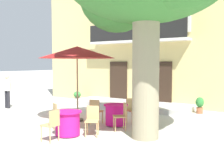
{
  "coord_description": "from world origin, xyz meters",
  "views": [
    {
      "loc": [
        7.63,
        -8.37,
        2.22
      ],
      "look_at": [
        0.63,
        1.98,
        1.3
      ],
      "focal_mm": 45.71,
      "sensor_mm": 36.0,
      "label": 1
    }
  ],
  "objects_px": {
    "ground_planter_right": "(200,104)",
    "ground_planter_left": "(77,96)",
    "cafe_chair_middle_2": "(122,115)",
    "cafe_umbrella": "(77,53)",
    "cafe_chair_near_tree_1": "(92,119)",
    "cafe_chair_middle_1": "(96,110)",
    "pedestrian_near_entrance": "(7,89)",
    "cafe_table_middle": "(116,115)",
    "cafe_chair_near_tree_2": "(58,115)",
    "cafe_chair_middle_0": "(132,109)",
    "cafe_chair_near_tree_0": "(52,123)",
    "cafe_table_near_tree": "(68,123)"
  },
  "relations": [
    {
      "from": "cafe_table_near_tree",
      "to": "cafe_chair_middle_2",
      "type": "height_order",
      "value": "cafe_chair_middle_2"
    },
    {
      "from": "cafe_chair_near_tree_0",
      "to": "pedestrian_near_entrance",
      "type": "bearing_deg",
      "value": 153.95
    },
    {
      "from": "cafe_chair_near_tree_1",
      "to": "ground_planter_right",
      "type": "bearing_deg",
      "value": 74.85
    },
    {
      "from": "cafe_umbrella",
      "to": "ground_planter_right",
      "type": "distance_m",
      "value": 5.87
    },
    {
      "from": "cafe_chair_near_tree_2",
      "to": "cafe_chair_middle_0",
      "type": "distance_m",
      "value": 2.8
    },
    {
      "from": "cafe_chair_near_tree_0",
      "to": "ground_planter_left",
      "type": "height_order",
      "value": "cafe_chair_near_tree_0"
    },
    {
      "from": "pedestrian_near_entrance",
      "to": "cafe_chair_middle_0",
      "type": "bearing_deg",
      "value": 3.51
    },
    {
      "from": "cafe_chair_middle_0",
      "to": "pedestrian_near_entrance",
      "type": "xyz_separation_m",
      "value": [
        -6.84,
        -0.42,
        0.41
      ]
    },
    {
      "from": "cafe_chair_near_tree_1",
      "to": "cafe_chair_middle_2",
      "type": "height_order",
      "value": "same"
    },
    {
      "from": "cafe_chair_near_tree_0",
      "to": "cafe_chair_near_tree_1",
      "type": "height_order",
      "value": "same"
    },
    {
      "from": "cafe_umbrella",
      "to": "cafe_chair_near_tree_0",
      "type": "bearing_deg",
      "value": -63.25
    },
    {
      "from": "ground_planter_left",
      "to": "cafe_chair_near_tree_0",
      "type": "bearing_deg",
      "value": -53.78
    },
    {
      "from": "cafe_chair_middle_2",
      "to": "ground_planter_right",
      "type": "bearing_deg",
      "value": 75.9
    },
    {
      "from": "cafe_table_middle",
      "to": "cafe_chair_middle_1",
      "type": "relative_size",
      "value": 0.95
    },
    {
      "from": "cafe_table_middle",
      "to": "cafe_chair_middle_2",
      "type": "xyz_separation_m",
      "value": [
        0.56,
        -0.5,
        0.14
      ]
    },
    {
      "from": "cafe_table_middle",
      "to": "cafe_chair_middle_1",
      "type": "bearing_deg",
      "value": -160.53
    },
    {
      "from": "cafe_chair_middle_1",
      "to": "cafe_table_near_tree",
      "type": "bearing_deg",
      "value": -81.06
    },
    {
      "from": "cafe_chair_middle_1",
      "to": "pedestrian_near_entrance",
      "type": "distance_m",
      "value": 5.92
    },
    {
      "from": "cafe_table_near_tree",
      "to": "cafe_chair_middle_2",
      "type": "bearing_deg",
      "value": 56.68
    },
    {
      "from": "ground_planter_right",
      "to": "ground_planter_left",
      "type": "bearing_deg",
      "value": -179.45
    },
    {
      "from": "cafe_chair_middle_2",
      "to": "pedestrian_near_entrance",
      "type": "height_order",
      "value": "pedestrian_near_entrance"
    },
    {
      "from": "cafe_table_near_tree",
      "to": "cafe_table_middle",
      "type": "height_order",
      "value": "same"
    },
    {
      "from": "cafe_table_middle",
      "to": "pedestrian_near_entrance",
      "type": "bearing_deg",
      "value": 177.48
    },
    {
      "from": "cafe_chair_middle_1",
      "to": "pedestrian_near_entrance",
      "type": "bearing_deg",
      "value": 174.73
    },
    {
      "from": "cafe_umbrella",
      "to": "ground_planter_left",
      "type": "bearing_deg",
      "value": 131.2
    },
    {
      "from": "cafe_chair_middle_2",
      "to": "cafe_umbrella",
      "type": "xyz_separation_m",
      "value": [
        -2.22,
        0.35,
        2.08
      ]
    },
    {
      "from": "cafe_chair_near_tree_1",
      "to": "cafe_chair_middle_0",
      "type": "height_order",
      "value": "same"
    },
    {
      "from": "cafe_chair_near_tree_0",
      "to": "cafe_umbrella",
      "type": "bearing_deg",
      "value": 116.75
    },
    {
      "from": "ground_planter_right",
      "to": "pedestrian_near_entrance",
      "type": "xyz_separation_m",
      "value": [
        -8.31,
        -3.82,
        0.53
      ]
    },
    {
      "from": "cafe_umbrella",
      "to": "pedestrian_near_entrance",
      "type": "distance_m",
      "value": 5.23
    },
    {
      "from": "cafe_umbrella",
      "to": "cafe_chair_middle_2",
      "type": "bearing_deg",
      "value": -8.99
    },
    {
      "from": "cafe_table_near_tree",
      "to": "cafe_table_middle",
      "type": "relative_size",
      "value": 1.0
    },
    {
      "from": "cafe_chair_near_tree_0",
      "to": "cafe_chair_middle_0",
      "type": "distance_m",
      "value": 3.52
    },
    {
      "from": "cafe_chair_near_tree_0",
      "to": "ground_planter_left",
      "type": "relative_size",
      "value": 1.54
    },
    {
      "from": "cafe_chair_near_tree_1",
      "to": "cafe_chair_middle_1",
      "type": "height_order",
      "value": "same"
    },
    {
      "from": "pedestrian_near_entrance",
      "to": "ground_planter_left",
      "type": "bearing_deg",
      "value": 71.32
    },
    {
      "from": "cafe_chair_near_tree_0",
      "to": "cafe_chair_middle_1",
      "type": "bearing_deg",
      "value": 98.42
    },
    {
      "from": "cafe_chair_near_tree_0",
      "to": "cafe_table_middle",
      "type": "xyz_separation_m",
      "value": [
        0.34,
        2.76,
        -0.14
      ]
    },
    {
      "from": "cafe_table_near_tree",
      "to": "cafe_umbrella",
      "type": "relative_size",
      "value": 0.3
    },
    {
      "from": "ground_planter_left",
      "to": "cafe_chair_middle_1",
      "type": "bearing_deg",
      "value": -42.93
    },
    {
      "from": "cafe_chair_near_tree_1",
      "to": "cafe_chair_middle_0",
      "type": "xyz_separation_m",
      "value": [
        0.07,
        2.29,
        0.0
      ]
    },
    {
      "from": "cafe_chair_near_tree_1",
      "to": "cafe_chair_middle_0",
      "type": "bearing_deg",
      "value": 88.19
    },
    {
      "from": "cafe_chair_middle_1",
      "to": "pedestrian_near_entrance",
      "type": "relative_size",
      "value": 0.55
    },
    {
      "from": "cafe_chair_middle_1",
      "to": "ground_planter_left",
      "type": "height_order",
      "value": "cafe_chair_middle_1"
    },
    {
      "from": "cafe_table_middle",
      "to": "cafe_chair_middle_0",
      "type": "relative_size",
      "value": 0.95
    },
    {
      "from": "cafe_table_near_tree",
      "to": "ground_planter_left",
      "type": "distance_m",
      "value": 7.78
    },
    {
      "from": "cafe_chair_near_tree_1",
      "to": "cafe_umbrella",
      "type": "height_order",
      "value": "cafe_umbrella"
    },
    {
      "from": "cafe_chair_middle_0",
      "to": "ground_planter_left",
      "type": "distance_m",
      "value": 6.5
    },
    {
      "from": "cafe_chair_near_tree_0",
      "to": "pedestrian_near_entrance",
      "type": "relative_size",
      "value": 0.55
    },
    {
      "from": "pedestrian_near_entrance",
      "to": "cafe_umbrella",
      "type": "bearing_deg",
      "value": -5.08
    }
  ]
}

